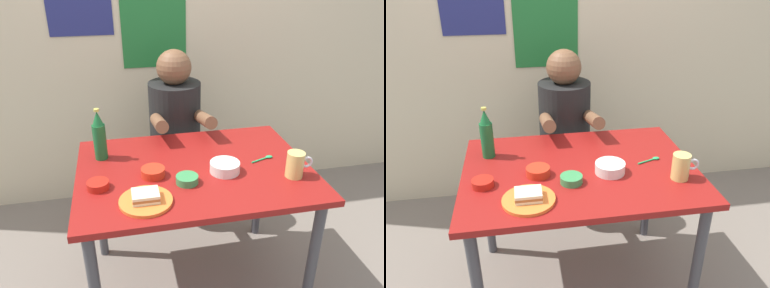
{
  "view_description": "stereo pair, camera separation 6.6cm",
  "coord_description": "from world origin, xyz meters",
  "views": [
    {
      "loc": [
        -0.33,
        -1.51,
        1.62
      ],
      "look_at": [
        0.0,
        0.05,
        0.84
      ],
      "focal_mm": 34.88,
      "sensor_mm": 36.0,
      "label": 1
    },
    {
      "loc": [
        -0.27,
        -1.53,
        1.62
      ],
      "look_at": [
        0.0,
        0.05,
        0.84
      ],
      "focal_mm": 34.88,
      "sensor_mm": 36.0,
      "label": 2
    }
  ],
  "objects": [
    {
      "name": "ground_plane",
      "position": [
        0.0,
        0.0,
        0.0
      ],
      "size": [
        6.0,
        6.0,
        0.0
      ],
      "primitive_type": "plane",
      "color": "slate"
    },
    {
      "name": "wall_back",
      "position": [
        -0.0,
        1.05,
        1.3
      ],
      "size": [
        4.4,
        0.09,
        2.6
      ],
      "color": "beige",
      "rests_on": "ground"
    },
    {
      "name": "dining_table",
      "position": [
        0.0,
        0.0,
        0.65
      ],
      "size": [
        1.1,
        0.8,
        0.74
      ],
      "color": "maroon",
      "rests_on": "ground"
    },
    {
      "name": "stool",
      "position": [
        0.01,
        0.63,
        0.35
      ],
      "size": [
        0.34,
        0.34,
        0.45
      ],
      "color": "#4C4C51",
      "rests_on": "ground"
    },
    {
      "name": "person_seated",
      "position": [
        0.01,
        0.62,
        0.77
      ],
      "size": [
        0.33,
        0.56,
        0.72
      ],
      "color": "black",
      "rests_on": "stool"
    },
    {
      "name": "plate_orange",
      "position": [
        -0.25,
        -0.24,
        0.75
      ],
      "size": [
        0.22,
        0.22,
        0.01
      ],
      "primitive_type": "cylinder",
      "color": "orange",
      "rests_on": "dining_table"
    },
    {
      "name": "sandwich",
      "position": [
        -0.25,
        -0.24,
        0.77
      ],
      "size": [
        0.11,
        0.09,
        0.04
      ],
      "color": "beige",
      "rests_on": "plate_orange"
    },
    {
      "name": "beer_mug",
      "position": [
        0.43,
        -0.17,
        0.8
      ],
      "size": [
        0.13,
        0.08,
        0.12
      ],
      "color": "#D1BC66",
      "rests_on": "dining_table"
    },
    {
      "name": "beer_bottle",
      "position": [
        -0.43,
        0.19,
        0.86
      ],
      "size": [
        0.06,
        0.06,
        0.26
      ],
      "color": "#19602D",
      "rests_on": "dining_table"
    },
    {
      "name": "sauce_bowl_chili",
      "position": [
        -0.2,
        -0.04,
        0.76
      ],
      "size": [
        0.11,
        0.11,
        0.04
      ],
      "color": "red",
      "rests_on": "dining_table"
    },
    {
      "name": "rice_bowl_white",
      "position": [
        0.13,
        -0.07,
        0.77
      ],
      "size": [
        0.14,
        0.14,
        0.05
      ],
      "color": "silver",
      "rests_on": "dining_table"
    },
    {
      "name": "sambal_bowl_red",
      "position": [
        -0.44,
        -0.09,
        0.76
      ],
      "size": [
        0.1,
        0.1,
        0.03
      ],
      "color": "#B21E14",
      "rests_on": "dining_table"
    },
    {
      "name": "dip_bowl_green",
      "position": [
        -0.06,
        -0.13,
        0.76
      ],
      "size": [
        0.1,
        0.1,
        0.03
      ],
      "color": "#388C4C",
      "rests_on": "dining_table"
    },
    {
      "name": "spoon",
      "position": [
        0.37,
        0.01,
        0.75
      ],
      "size": [
        0.12,
        0.05,
        0.01
      ],
      "color": "#26A559",
      "rests_on": "dining_table"
    }
  ]
}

